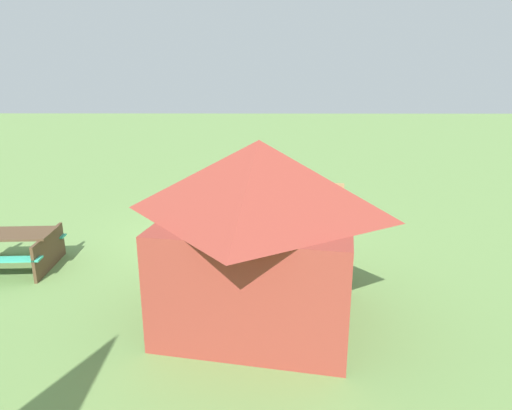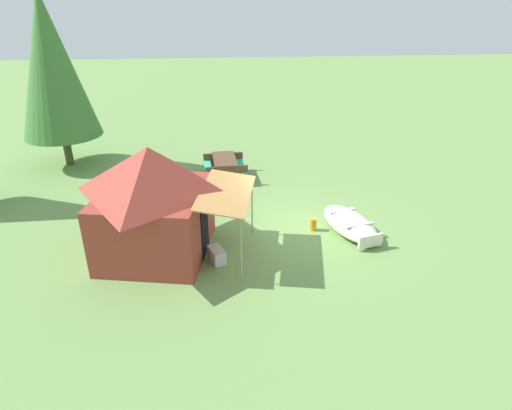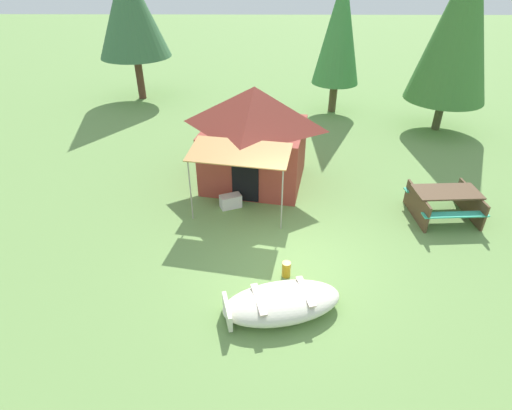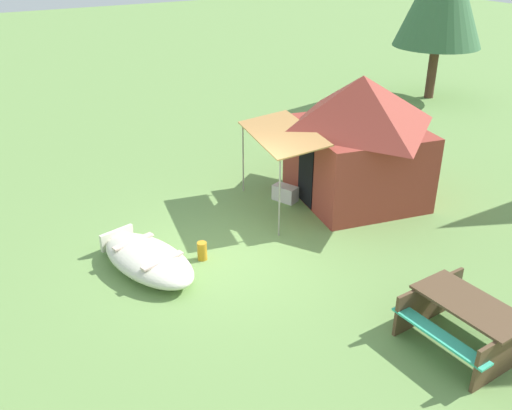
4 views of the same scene
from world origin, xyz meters
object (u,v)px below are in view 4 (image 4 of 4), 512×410
(fuel_can, at_px, (202,251))
(cooler_box, at_px, (285,193))
(canvas_cabin_tent, at_px, (358,137))
(beached_rowboat, at_px, (148,259))
(picnic_table, at_px, (467,319))

(fuel_can, bearing_deg, cooler_box, 116.40)
(canvas_cabin_tent, xyz_separation_m, fuel_can, (0.77, -4.40, -1.34))
(beached_rowboat, height_order, cooler_box, beached_rowboat)
(picnic_table, height_order, fuel_can, picnic_table)
(picnic_table, bearing_deg, fuel_can, -150.42)
(beached_rowboat, height_order, fuel_can, beached_rowboat)
(canvas_cabin_tent, bearing_deg, fuel_can, -80.13)
(cooler_box, bearing_deg, fuel_can, -63.60)
(cooler_box, bearing_deg, beached_rowboat, -72.10)
(canvas_cabin_tent, relative_size, fuel_can, 11.76)
(beached_rowboat, distance_m, cooler_box, 4.10)
(beached_rowboat, height_order, picnic_table, picnic_table)
(cooler_box, relative_size, fuel_can, 1.55)
(beached_rowboat, xyz_separation_m, canvas_cabin_tent, (-0.61, 5.46, 1.28))
(canvas_cabin_tent, distance_m, picnic_table, 5.55)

